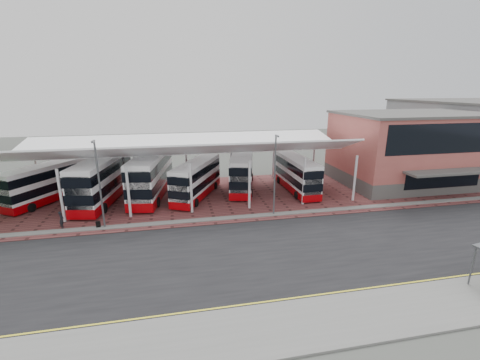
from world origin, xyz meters
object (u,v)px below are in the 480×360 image
Objects in this scene: bus_1 at (103,180)px; pedestrian at (62,220)px; bus_0 at (48,183)px; bus_4 at (242,171)px; bus_3 at (197,180)px; terminal at (410,148)px; bus_2 at (151,175)px; bus_5 at (296,174)px.

pedestrian is at bearing -98.83° from bus_1.
pedestrian is at bearing -34.86° from bus_0.
bus_3 is at bearing -145.39° from bus_4.
bus_3 is at bearing -178.77° from terminal.
bus_2 is at bearing 178.66° from terminal.
bus_1 is (6.03, -1.28, 0.36)m from bus_0.
bus_2 is 1.24× the size of bus_5.
bus_0 is 0.89× the size of bus_4.
bus_2 is at bearing -169.31° from bus_3.
bus_5 is at bearing 4.55° from bus_2.
pedestrian is at bearing -127.69° from bus_3.
bus_2 reaches higher than bus_5.
pedestrian is (-24.77, -6.30, -1.25)m from bus_5.
bus_3 is 6.30× the size of pedestrian.
terminal reaches higher than bus_4.
bus_5 is at bearing 27.22° from bus_0.
bus_2 reaches higher than bus_1.
bus_0 is 0.80× the size of bus_2.
bus_5 is at bearing -85.38° from pedestrian.
bus_0 is at bearing 14.48° from pedestrian.
bus_1 is 1.22× the size of bus_5.
bus_1 is at bearing -157.60° from bus_3.
bus_3 is 6.20m from bus_4.
terminal is 1.86× the size of bus_0.
pedestrian is (-7.52, -7.67, -1.68)m from bus_2.
bus_2 is at bearing -161.72° from bus_4.
terminal is at bearing -90.04° from pedestrian.
terminal is 1.51× the size of bus_1.
bus_0 is 9.06m from pedestrian.
terminal is 38.45m from bus_1.
bus_4 reaches higher than bus_5.
terminal reaches higher than bus_0.
bus_2 is 7.78× the size of pedestrian.
bus_4 is at bearing 176.02° from terminal.
pedestrian is (-2.36, -6.91, -1.64)m from bus_1.
bus_4 reaches higher than bus_0.
bus_1 is 0.98× the size of bus_2.
bus_1 reaches higher than bus_3.
terminal is 16.20m from bus_5.
bus_1 is at bearing 19.04° from bus_0.
bus_5 is (-15.98, -0.60, -2.56)m from terminal.
bus_1 is 16.15m from bus_4.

